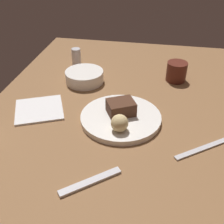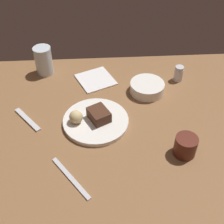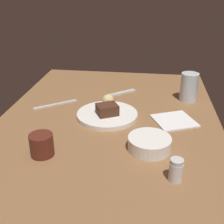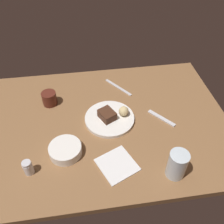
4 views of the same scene
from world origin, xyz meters
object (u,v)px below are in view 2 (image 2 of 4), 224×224
coffee_cup (185,146)px  dessert_plate (96,121)px  chocolate_cake_slice (99,115)px  bread_roll (76,117)px  folded_napkin (96,80)px  butter_knife (71,178)px  water_glass (44,61)px  dessert_spoon (27,120)px  salt_shaker (179,74)px  side_bowl (147,88)px

coffee_cup → dessert_plate: bearing=150.8°
chocolate_cake_slice → bread_roll: 8.09cm
dessert_plate → coffee_cup: size_ratio=3.25×
chocolate_cake_slice → folded_napkin: bearing=91.5°
butter_knife → water_glass: bearing=-23.3°
dessert_plate → bread_roll: bread_roll is taller
dessert_plate → bread_roll: size_ratio=4.96×
dessert_plate → folded_napkin: dessert_plate is taller
dessert_spoon → dessert_plate: bearing=-136.0°
dessert_spoon → butter_knife: dessert_spoon is taller
dessert_plate → salt_shaker: 42.51cm
dessert_plate → chocolate_cake_slice: chocolate_cake_slice is taller
dessert_plate → side_bowl: (20.91, 16.58, 1.29)cm
chocolate_cake_slice → dessert_plate: bearing=-171.2°
salt_shaker → water_glass: size_ratio=0.54×
butter_knife → coffee_cup: bearing=-114.5°
water_glass → dessert_plate: bearing=-57.0°
water_glass → butter_knife: 57.86cm
chocolate_cake_slice → butter_knife: 25.66cm
salt_shaker → water_glass: 57.08cm
water_glass → dessert_spoon: bearing=-97.0°
dessert_plate → butter_knife: dessert_plate is taller
dessert_plate → coffee_cup: bearing=-29.2°
chocolate_cake_slice → dessert_spoon: size_ratio=0.51×
chocolate_cake_slice → coffee_cup: size_ratio=1.05×
water_glass → dessert_spoon: 30.49cm
dessert_spoon → bread_roll: bearing=-140.7°
salt_shaker → side_bowl: (-14.26, -7.18, -1.11)cm
butter_knife → dessert_spoon: bearing=-4.0°
butter_knife → folded_napkin: size_ratio=1.34×
coffee_cup → chocolate_cake_slice: bearing=149.5°
chocolate_cake_slice → side_bowl: chocolate_cake_slice is taller
bread_roll → dessert_spoon: 18.69cm
chocolate_cake_slice → butter_knife: size_ratio=0.40×
butter_knife → folded_napkin: folded_napkin is taller
side_bowl → butter_knife: 49.51cm
folded_napkin → butter_knife: bearing=-100.0°
butter_knife → side_bowl: bearing=-72.3°
chocolate_cake_slice → bread_roll: size_ratio=1.61×
butter_knife → chocolate_cake_slice: bearing=-57.9°
salt_shaker → coffee_cup: coffee_cup is taller
dessert_spoon → folded_napkin: bearing=-87.4°
salt_shaker → chocolate_cake_slice: bearing=-145.3°
dessert_plate → dessert_spoon: 24.98cm
salt_shaker → folded_napkin: salt_shaker is taller
coffee_cup → butter_knife: coffee_cup is taller
side_bowl → dessert_plate: bearing=-141.6°
coffee_cup → folded_napkin: coffee_cup is taller
water_glass → dessert_spoon: water_glass is taller
water_glass → butter_knife: (13.00, -56.08, -5.86)cm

